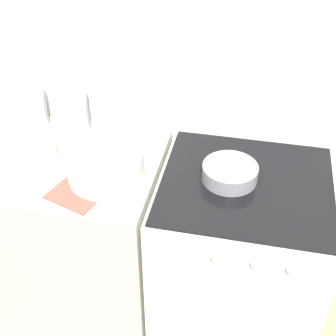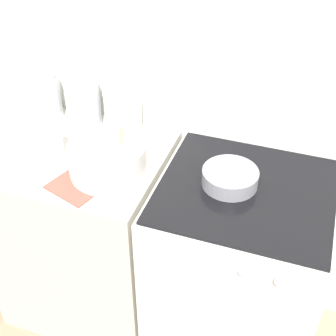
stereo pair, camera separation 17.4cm
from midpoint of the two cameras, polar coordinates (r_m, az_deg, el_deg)
name	(u,v)px [view 1 (the left image)]	position (r m, az deg, el deg)	size (l,w,h in m)	color
wall_back	(174,68)	(1.93, -1.88, 12.02)	(4.43, 0.05, 2.40)	white
countertop_cabinet	(82,240)	(2.22, -12.65, -8.69)	(0.72, 0.61, 0.92)	beige
stove	(236,265)	(2.08, 5.88, -11.79)	(0.66, 0.63, 0.92)	white
mixing_bowl	(106,163)	(1.75, -10.45, 0.53)	(0.29, 0.29, 0.31)	white
baking_pan	(230,172)	(1.75, 4.76, -0.62)	(0.21, 0.21, 0.06)	gray
storage_jar_left	(30,108)	(2.13, -18.74, 6.91)	(0.14, 0.14, 0.21)	silver
storage_jar_middle	(71,111)	(2.05, -14.17, 6.66)	(0.15, 0.15, 0.22)	silver
storage_jar_right	(113,117)	(1.98, -9.19, 6.02)	(0.16, 0.16, 0.21)	silver
tin_can	(47,150)	(1.90, -17.14, 2.06)	(0.07, 0.07, 0.12)	silver
recipe_page	(87,184)	(1.78, -12.60, -2.04)	(0.27, 0.33, 0.01)	#CC4C3F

